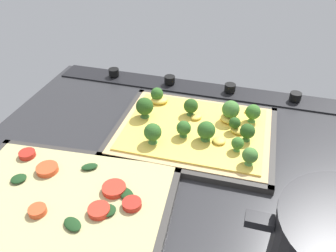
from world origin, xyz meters
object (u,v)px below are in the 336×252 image
(baking_tray_front, at_px, (194,134))
(veggie_pizza_back, at_px, (64,199))
(broccoli_pizza, at_px, (196,127))
(baking_tray_back, at_px, (62,203))

(baking_tray_front, xyz_separation_m, veggie_pizza_back, (0.17, 0.25, 0.01))
(baking_tray_front, bearing_deg, broccoli_pizza, -148.46)
(broccoli_pizza, bearing_deg, veggie_pizza_back, 55.45)
(baking_tray_front, bearing_deg, veggie_pizza_back, 55.81)
(broccoli_pizza, height_order, veggie_pizza_back, broccoli_pizza)
(baking_tray_front, distance_m, veggie_pizza_back, 0.30)
(baking_tray_back, xyz_separation_m, veggie_pizza_back, (-0.00, -0.00, 0.01))
(baking_tray_front, xyz_separation_m, broccoli_pizza, (-0.00, -0.00, 0.02))
(baking_tray_front, relative_size, veggie_pizza_back, 0.94)
(baking_tray_back, distance_m, veggie_pizza_back, 0.01)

